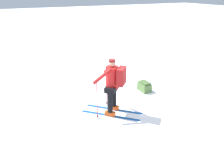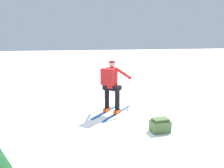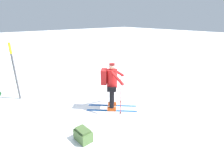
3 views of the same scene
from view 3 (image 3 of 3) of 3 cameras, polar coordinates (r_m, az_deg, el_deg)
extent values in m
plane|color=white|center=(6.06, -4.70, -8.99)|extent=(80.00, 80.00, 0.00)
cube|color=#144C9E|center=(6.42, 0.09, -7.04)|extent=(1.32, 1.26, 0.01)
cube|color=#C64714|center=(6.39, 0.10, -6.53)|extent=(0.29, 0.29, 0.12)
cylinder|color=black|center=(6.21, 0.10, -3.26)|extent=(0.15, 0.15, 0.68)
cube|color=#144C9E|center=(6.09, -0.10, -8.70)|extent=(1.32, 1.26, 0.01)
cube|color=#C64714|center=(6.06, -0.10, -8.16)|extent=(0.29, 0.29, 0.12)
cylinder|color=black|center=(5.87, -0.10, -4.76)|extent=(0.15, 0.15, 0.68)
cube|color=black|center=(5.91, 0.00, -1.01)|extent=(0.58, 0.59, 0.14)
cylinder|color=red|center=(5.80, 0.00, 1.82)|extent=(0.35, 0.35, 0.62)
sphere|color=tan|center=(5.68, 0.00, 5.68)|extent=(0.19, 0.19, 0.19)
cylinder|color=maroon|center=(5.66, 0.00, 6.47)|extent=(0.18, 0.18, 0.06)
cube|color=maroon|center=(5.80, -2.62, 2.47)|extent=(0.40, 0.40, 0.49)
cylinder|color=red|center=(6.37, 2.90, -1.69)|extent=(0.02, 0.02, 1.14)
cylinder|color=black|center=(6.58, 2.82, -5.78)|extent=(0.07, 0.07, 0.01)
cylinder|color=red|center=(6.05, 1.91, 3.83)|extent=(0.53, 0.13, 0.39)
cylinder|color=red|center=(5.62, 2.83, -4.89)|extent=(0.02, 0.02, 1.14)
cylinder|color=black|center=(5.86, 2.74, -9.36)|extent=(0.07, 0.07, 0.01)
cylinder|color=red|center=(5.46, 1.75, 1.90)|extent=(0.16, 0.53, 0.39)
cube|color=#4C6B38|center=(4.79, -9.39, -16.26)|extent=(0.33, 0.48, 0.29)
cube|color=#415B2F|center=(4.68, -9.52, -14.57)|extent=(0.27, 0.40, 0.06)
cylinder|color=#4C4C51|center=(7.51, -29.12, 3.41)|extent=(0.07, 0.07, 2.18)
cylinder|color=yellow|center=(7.33, -30.36, 10.07)|extent=(0.08, 0.08, 0.39)
camera|label=1|loc=(10.96, -7.71, 22.57)|focal=35.00mm
camera|label=2|loc=(6.43, -65.90, 1.86)|focal=35.00mm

